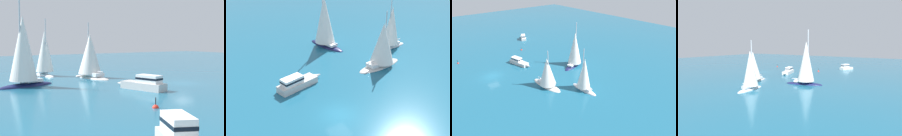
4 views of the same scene
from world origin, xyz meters
The scene contains 7 objects.
ground_plane centered at (0.00, 0.00, 0.00)m, with size 160.00×160.00×0.00m, color #1E607F.
launch centered at (8.03, 1.70, 0.74)m, with size 3.22×7.02×1.80m.
yacht centered at (7.80, -11.94, 3.09)m, with size 4.05×8.18×8.74m.
sailboat centered at (12.88, -17.85, 3.41)m, with size 2.99×6.33×9.54m.
ketch centered at (19.19, -8.26, 4.18)m, with size 8.03×4.29×11.78m.
cabin_cruiser centered at (19.11, 19.55, 0.76)m, with size 3.45×5.86×1.85m.
mooring_buoy centered at (13.35, 10.40, 0.01)m, with size 0.59×0.59×1.22m.
Camera 1 is at (31.56, 32.38, 6.09)m, focal length 52.86 mm.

